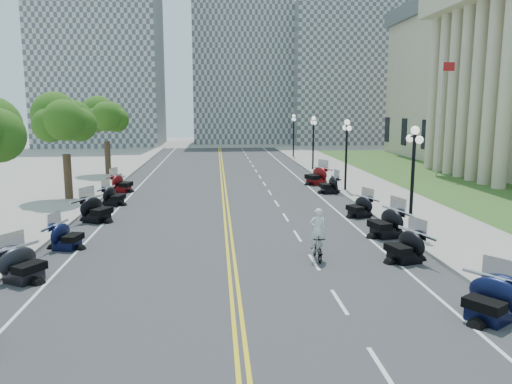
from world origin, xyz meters
name	(u,v)px	position (x,y,z in m)	size (l,w,h in m)	color
ground	(232,264)	(0.00, 0.00, 0.00)	(160.00, 160.00, 0.00)	gray
road	(226,211)	(0.00, 10.00, 0.00)	(16.00, 90.00, 0.01)	#333335
centerline_yellow_a	(224,211)	(-0.12, 10.00, 0.01)	(0.12, 90.00, 0.00)	yellow
centerline_yellow_b	(228,211)	(0.12, 10.00, 0.01)	(0.12, 90.00, 0.00)	yellow
edge_line_north	(334,209)	(6.40, 10.00, 0.01)	(0.12, 90.00, 0.00)	white
edge_line_south	(114,213)	(-6.40, 10.00, 0.01)	(0.12, 90.00, 0.00)	white
lane_dash_4	(382,368)	(3.20, -8.00, 0.01)	(0.12, 2.00, 0.00)	white
lane_dash_5	(339,302)	(3.20, -4.00, 0.01)	(0.12, 2.00, 0.00)	white
lane_dash_6	(314,262)	(3.20, 0.00, 0.01)	(0.12, 2.00, 0.00)	white
lane_dash_7	(297,236)	(3.20, 4.00, 0.01)	(0.12, 2.00, 0.00)	white
lane_dash_8	(286,217)	(3.20, 8.00, 0.01)	(0.12, 2.00, 0.00)	white
lane_dash_9	(277,203)	(3.20, 12.00, 0.01)	(0.12, 2.00, 0.00)	white
lane_dash_10	(270,192)	(3.20, 16.00, 0.01)	(0.12, 2.00, 0.00)	white
lane_dash_11	(264,184)	(3.20, 20.00, 0.01)	(0.12, 2.00, 0.00)	white
lane_dash_12	(260,177)	(3.20, 24.00, 0.01)	(0.12, 2.00, 0.00)	white
lane_dash_13	(256,171)	(3.20, 28.00, 0.01)	(0.12, 2.00, 0.00)	white
lane_dash_14	(253,166)	(3.20, 32.00, 0.01)	(0.12, 2.00, 0.00)	white
lane_dash_15	(250,162)	(3.20, 36.00, 0.01)	(0.12, 2.00, 0.00)	white
lane_dash_16	(248,158)	(3.20, 40.00, 0.01)	(0.12, 2.00, 0.00)	white
lane_dash_17	(246,155)	(3.20, 44.00, 0.01)	(0.12, 2.00, 0.00)	white
lane_dash_18	(244,152)	(3.20, 48.00, 0.01)	(0.12, 2.00, 0.00)	white
lane_dash_19	(242,149)	(3.20, 52.00, 0.01)	(0.12, 2.00, 0.00)	white
sidewalk_north	(402,207)	(10.50, 10.00, 0.07)	(5.00, 90.00, 0.15)	#9E9991
sidewalk_south	(40,213)	(-10.50, 10.00, 0.07)	(5.00, 90.00, 0.15)	#9E9991
lawn	(452,185)	(17.50, 18.00, 0.05)	(9.00, 60.00, 0.10)	#356023
distant_block_a	(101,60)	(-18.00, 62.00, 13.00)	(18.00, 14.00, 26.00)	gray
distant_block_b	(242,52)	(4.00, 68.00, 15.00)	(16.00, 12.00, 30.00)	gray
distant_block_c	(351,76)	(22.00, 65.00, 11.00)	(20.00, 14.00, 22.00)	gray
street_lamp_2	(412,180)	(8.60, 4.00, 2.60)	(0.50, 1.20, 4.90)	black
street_lamp_3	(346,155)	(8.60, 16.00, 2.60)	(0.50, 1.20, 4.90)	black
street_lamp_4	(313,143)	(8.60, 28.00, 2.60)	(0.50, 1.20, 4.90)	black
street_lamp_5	(294,136)	(8.60, 40.00, 2.60)	(0.50, 1.20, 4.90)	black
flagpole	(440,119)	(18.00, 22.00, 5.00)	(1.10, 0.20, 10.00)	silver
tree_3	(65,126)	(-10.00, 14.00, 4.75)	(4.80, 4.80, 9.20)	#235619
tree_4	(106,121)	(-10.00, 26.00, 4.75)	(4.80, 4.80, 9.20)	#235619
motorcycle_n_4	(490,297)	(7.08, -5.68, 0.69)	(1.97, 1.97, 1.38)	black
motorcycle_n_5	(405,245)	(6.72, -0.20, 0.69)	(1.96, 1.96, 1.37)	black
motorcycle_n_6	(386,221)	(7.25, 3.52, 0.74)	(2.13, 2.13, 1.49)	black
motorcycle_n_7	(360,206)	(7.25, 7.79, 0.64)	(1.82, 1.82, 1.28)	black
motorcycle_n_9	(329,184)	(7.30, 15.40, 0.66)	(1.90, 1.90, 1.33)	black
motorcycle_n_10	(316,175)	(7.18, 19.36, 0.77)	(2.21, 2.21, 1.55)	#590A0C
motorcycle_s_5	(23,262)	(-7.23, -1.30, 0.68)	(1.94, 1.94, 1.36)	black
motorcycle_s_6	(66,235)	(-6.92, 2.69, 0.63)	(1.80, 1.80, 1.26)	black
motorcycle_s_7	(96,208)	(-6.84, 7.79, 0.74)	(2.11, 2.11, 1.47)	black
motorcycle_s_8	(114,195)	(-6.84, 12.25, 0.64)	(1.83, 1.83, 1.28)	black
motorcycle_s_9	(122,182)	(-7.22, 17.08, 0.70)	(2.00, 2.00, 1.40)	#590A0C
bicycle	(317,248)	(3.38, 0.31, 0.50)	(0.47, 1.65, 0.99)	#A51414
cyclist_rider	(318,214)	(3.38, 0.31, 1.86)	(0.63, 0.42, 1.73)	silver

